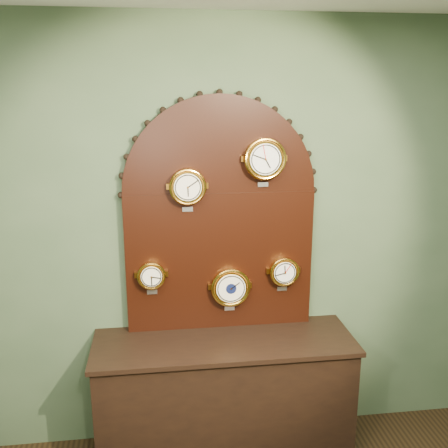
{
  "coord_description": "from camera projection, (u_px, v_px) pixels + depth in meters",
  "views": [
    {
      "loc": [
        -0.39,
        -0.67,
        2.37
      ],
      "look_at": [
        0.0,
        2.25,
        1.58
      ],
      "focal_mm": 41.29,
      "sensor_mm": 36.0,
      "label": 1
    }
  ],
  "objects": [
    {
      "name": "shop_counter",
      "position": [
        224.0,
        401.0,
        3.33
      ],
      "size": [
        1.6,
        0.5,
        0.8
      ],
      "primitive_type": "cube",
      "color": "black",
      "rests_on": "ground_plane"
    },
    {
      "name": "arabic_clock",
      "position": [
        265.0,
        159.0,
        3.12
      ],
      "size": [
        0.26,
        0.08,
        0.31
      ],
      "color": "gold",
      "rests_on": "display_board"
    },
    {
      "name": "display_board",
      "position": [
        220.0,
        209.0,
        3.23
      ],
      "size": [
        1.26,
        0.06,
        1.53
      ],
      "color": "black",
      "rests_on": "shop_counter"
    },
    {
      "name": "tide_clock",
      "position": [
        284.0,
        271.0,
        3.32
      ],
      "size": [
        0.19,
        0.08,
        0.24
      ],
      "color": "gold",
      "rests_on": "display_board"
    },
    {
      "name": "hygrometer",
      "position": [
        151.0,
        275.0,
        3.21
      ],
      "size": [
        0.18,
        0.08,
        0.23
      ],
      "color": "gold",
      "rests_on": "display_board"
    },
    {
      "name": "barometer",
      "position": [
        230.0,
        287.0,
        3.3
      ],
      "size": [
        0.26,
        0.08,
        0.31
      ],
      "color": "gold",
      "rests_on": "display_board"
    },
    {
      "name": "roman_clock",
      "position": [
        188.0,
        187.0,
        3.1
      ],
      "size": [
        0.22,
        0.08,
        0.28
      ],
      "color": "gold",
      "rests_on": "display_board"
    },
    {
      "name": "wall_back",
      "position": [
        219.0,
        241.0,
        3.33
      ],
      "size": [
        4.0,
        0.0,
        4.0
      ],
      "primitive_type": "plane",
      "rotation": [
        1.57,
        0.0,
        0.0
      ],
      "color": "#42573C",
      "rests_on": "ground"
    }
  ]
}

